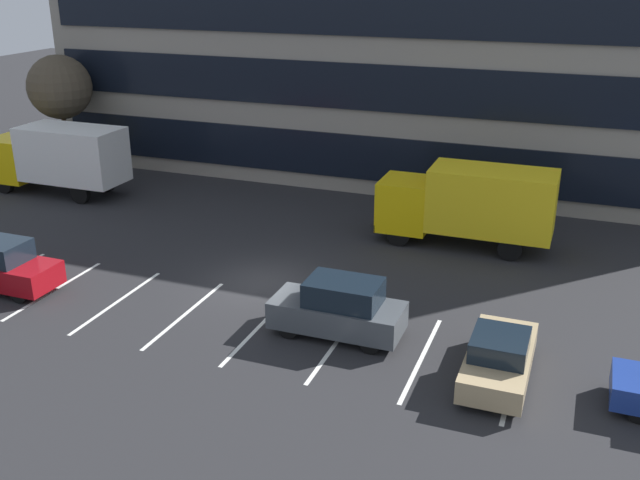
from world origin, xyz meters
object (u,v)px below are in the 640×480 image
at_px(box_truck_yellow_all, 469,202).
at_px(box_truck_yellow, 57,156).
at_px(sedan_tan, 499,357).
at_px(suv_charcoal, 339,309).
at_px(bare_tree, 60,87).
at_px(suv_maroon, 2,266).

bearing_deg(box_truck_yellow_all, box_truck_yellow, -179.82).
xyz_separation_m(box_truck_yellow, sedan_tan, (24.06, -10.31, -1.29)).
bearing_deg(sedan_tan, box_truck_yellow_all, 105.10).
xyz_separation_m(box_truck_yellow, suv_charcoal, (18.79, -9.39, -1.07)).
bearing_deg(sedan_tan, bare_tree, 152.29).
bearing_deg(suv_maroon, sedan_tan, 0.46).
bearing_deg(bare_tree, box_truck_yellow, -57.01).
bearing_deg(suv_charcoal, bare_tree, 148.48).
height_order(box_truck_yellow, sedan_tan, box_truck_yellow).
xyz_separation_m(box_truck_yellow_all, bare_tree, (-23.56, 3.47, 2.91)).
bearing_deg(box_truck_yellow, box_truck_yellow_all, 0.18).
height_order(box_truck_yellow_all, suv_charcoal, box_truck_yellow_all).
relative_size(box_truck_yellow, sedan_tan, 1.80).
bearing_deg(box_truck_yellow, suv_charcoal, -26.56).
bearing_deg(suv_maroon, bare_tree, 120.25).
xyz_separation_m(suv_charcoal, sedan_tan, (5.27, -0.92, -0.22)).
height_order(box_truck_yellow, suv_charcoal, box_truck_yellow).
distance_m(box_truck_yellow, suv_maroon, 12.04).
distance_m(suv_charcoal, suv_maroon, 12.97).
relative_size(suv_maroon, sedan_tan, 0.98).
bearing_deg(sedan_tan, suv_charcoal, 170.15).
bearing_deg(suv_charcoal, box_truck_yellow_all, 75.34).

